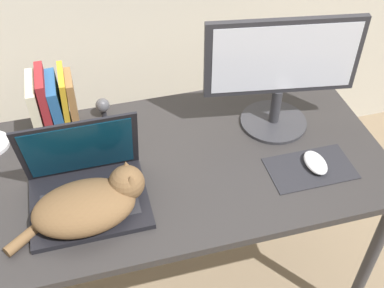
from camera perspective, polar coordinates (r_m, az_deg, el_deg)
desk at (r=1.64m, az=-2.33°, el=-4.11°), size 1.41×0.71×0.76m
laptop at (r=1.47m, az=-12.38°, el=-4.91°), size 0.35×0.28×0.28m
cat at (r=1.41m, az=-11.95°, el=-6.93°), size 0.42×0.21×0.14m
external_monitor at (r=1.61m, az=10.51°, el=8.52°), size 0.51×0.24×0.41m
mousepad at (r=1.60m, az=13.85°, el=-2.81°), size 0.28×0.16×0.00m
computer_mouse at (r=1.60m, az=14.42°, el=-2.15°), size 0.07×0.11×0.03m
book_row at (r=1.70m, az=-16.18°, el=4.49°), size 0.15×0.17×0.24m
webcam at (r=1.75m, az=-10.55°, el=4.48°), size 0.05×0.05×0.08m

